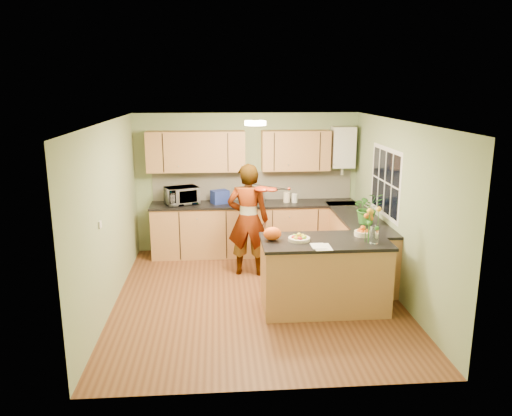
{
  "coord_description": "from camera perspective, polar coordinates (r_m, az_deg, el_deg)",
  "views": [
    {
      "loc": [
        -0.53,
        -6.63,
        2.96
      ],
      "look_at": [
        0.03,
        0.5,
        1.2
      ],
      "focal_mm": 35.0,
      "sensor_mm": 36.0,
      "label": 1
    }
  ],
  "objects": [
    {
      "name": "wall_right",
      "position": [
        7.3,
        15.96,
        -0.29
      ],
      "size": [
        0.02,
        4.5,
        2.5
      ],
      "primitive_type": "cube",
      "color": "#8DA677",
      "rests_on": "floor"
    },
    {
      "name": "back_counter",
      "position": [
        8.96,
        -0.24,
        -2.34
      ],
      "size": [
        3.64,
        0.62,
        0.94
      ],
      "color": "#B88049",
      "rests_on": "floor"
    },
    {
      "name": "wall_front",
      "position": [
        4.73,
        2.29,
        -7.39
      ],
      "size": [
        4.0,
        0.02,
        2.5
      ],
      "primitive_type": "cube",
      "color": "#8DA677",
      "rests_on": "floor"
    },
    {
      "name": "violinist",
      "position": [
        7.88,
        -0.91,
        -1.36
      ],
      "size": [
        0.71,
        0.52,
        1.8
      ],
      "primitive_type": "imported",
      "rotation": [
        0.0,
        0.0,
        2.99
      ],
      "color": "tan",
      "rests_on": "floor"
    },
    {
      "name": "flower_vase",
      "position": [
        6.58,
        13.45,
        -1.12
      ],
      "size": [
        0.28,
        0.28,
        0.51
      ],
      "rotation": [
        0.0,
        0.0,
        0.16
      ],
      "color": "silver",
      "rests_on": "peninsula_island"
    },
    {
      "name": "boiler",
      "position": [
        9.06,
        9.9,
        6.85
      ],
      "size": [
        0.4,
        0.3,
        0.86
      ],
      "color": "white",
      "rests_on": "wall_back"
    },
    {
      "name": "orange_bag",
      "position": [
        6.6,
        1.88,
        -2.95
      ],
      "size": [
        0.29,
        0.27,
        0.18
      ],
      "primitive_type": "ellipsoid",
      "rotation": [
        0.0,
        0.0,
        0.35
      ],
      "color": "#E55312",
      "rests_on": "peninsula_island"
    },
    {
      "name": "upper_cabinets",
      "position": [
        8.79,
        -2.12,
        6.53
      ],
      "size": [
        3.2,
        0.34,
        0.7
      ],
      "color": "#B88049",
      "rests_on": "wall_back"
    },
    {
      "name": "kettle",
      "position": [
        8.83,
        0.5,
        1.36
      ],
      "size": [
        0.15,
        0.15,
        0.29
      ],
      "rotation": [
        0.0,
        0.0,
        0.18
      ],
      "color": "silver",
      "rests_on": "back_counter"
    },
    {
      "name": "potted_plant",
      "position": [
        7.65,
        12.62,
        0.01
      ],
      "size": [
        0.45,
        0.4,
        0.48
      ],
      "primitive_type": "imported",
      "rotation": [
        0.0,
        0.0,
        0.06
      ],
      "color": "#2F6E24",
      "rests_on": "right_counter"
    },
    {
      "name": "ceiling",
      "position": [
        6.67,
        0.12,
        9.84
      ],
      "size": [
        4.0,
        4.5,
        0.02
      ],
      "primitive_type": "cube",
      "color": "silver",
      "rests_on": "wall_back"
    },
    {
      "name": "window_right",
      "position": [
        7.79,
        14.55,
        2.92
      ],
      "size": [
        0.01,
        1.3,
        1.05
      ],
      "color": "white",
      "rests_on": "wall_right"
    },
    {
      "name": "papers",
      "position": [
        6.38,
        7.6,
        -4.42
      ],
      "size": [
        0.22,
        0.29,
        0.01
      ],
      "primitive_type": "cube",
      "color": "white",
      "rests_on": "peninsula_island"
    },
    {
      "name": "microwave",
      "position": [
        8.82,
        -8.47,
        1.42
      ],
      "size": [
        0.65,
        0.55,
        0.3
      ],
      "primitive_type": "imported",
      "rotation": [
        0.0,
        0.0,
        0.38
      ],
      "color": "white",
      "rests_on": "back_counter"
    },
    {
      "name": "wall_left",
      "position": [
        7.0,
        -16.43,
        -0.91
      ],
      "size": [
        0.02,
        4.5,
        2.5
      ],
      "primitive_type": "cube",
      "color": "#8DA677",
      "rests_on": "floor"
    },
    {
      "name": "violin",
      "position": [
        7.56,
        0.69,
        2.19
      ],
      "size": [
        0.67,
        0.58,
        0.17
      ],
      "primitive_type": null,
      "rotation": [
        0.17,
        0.0,
        -0.61
      ],
      "color": "#4F1804",
      "rests_on": "violinist"
    },
    {
      "name": "light_switch",
      "position": [
        6.42,
        -17.39,
        -1.83
      ],
      "size": [
        0.02,
        0.09,
        0.09
      ],
      "primitive_type": "cube",
      "color": "white",
      "rests_on": "wall_left"
    },
    {
      "name": "splashback",
      "position": [
        9.06,
        -0.38,
        2.59
      ],
      "size": [
        3.6,
        0.02,
        0.52
      ],
      "primitive_type": "cube",
      "color": "white",
      "rests_on": "back_counter"
    },
    {
      "name": "ceiling_lamp",
      "position": [
        6.97,
        -0.08,
        9.69
      ],
      "size": [
        0.3,
        0.3,
        0.07
      ],
      "color": "#FFEABF",
      "rests_on": "ceiling"
    },
    {
      "name": "jar_cream",
      "position": [
        8.89,
        3.52,
        1.25
      ],
      "size": [
        0.12,
        0.12,
        0.18
      ],
      "primitive_type": "cylinder",
      "rotation": [
        0.0,
        0.0,
        -0.04
      ],
      "color": "#F7E5C5",
      "rests_on": "back_counter"
    },
    {
      "name": "orange_bowl",
      "position": [
        6.94,
        12.11,
        -2.67
      ],
      "size": [
        0.23,
        0.23,
        0.13
      ],
      "color": "#F7E5C5",
      "rests_on": "peninsula_island"
    },
    {
      "name": "peninsula_island",
      "position": [
        6.85,
        7.77,
        -7.51
      ],
      "size": [
        1.69,
        0.87,
        0.97
      ],
      "color": "#B88049",
      "rests_on": "floor"
    },
    {
      "name": "blue_box",
      "position": [
        8.82,
        -4.14,
        1.29
      ],
      "size": [
        0.35,
        0.31,
        0.23
      ],
      "primitive_type": "cube",
      "rotation": [
        0.0,
        0.0,
        0.43
      ],
      "color": "navy",
      "rests_on": "back_counter"
    },
    {
      "name": "right_counter",
      "position": [
        8.19,
        11.6,
        -4.18
      ],
      "size": [
        0.62,
        2.24,
        0.94
      ],
      "color": "#B88049",
      "rests_on": "floor"
    },
    {
      "name": "fruit_dish",
      "position": [
        6.61,
        4.95,
        -3.4
      ],
      "size": [
        0.29,
        0.29,
        0.1
      ],
      "color": "#F7E5C5",
      "rests_on": "peninsula_island"
    },
    {
      "name": "floor",
      "position": [
        7.28,
        0.11,
        -10.19
      ],
      "size": [
        4.5,
        4.5,
        0.0
      ],
      "primitive_type": "plane",
      "color": "#5B311A",
      "rests_on": "ground"
    },
    {
      "name": "wall_back",
      "position": [
        9.06,
        -1.02,
        2.91
      ],
      "size": [
        4.0,
        0.02,
        2.5
      ],
      "primitive_type": "cube",
      "color": "#8DA677",
      "rests_on": "floor"
    },
    {
      "name": "jar_white",
      "position": [
        8.89,
        4.43,
        1.15
      ],
      "size": [
        0.12,
        0.12,
        0.16
      ],
      "primitive_type": "cylinder",
      "rotation": [
        0.0,
        0.0,
        0.19
      ],
      "color": "white",
      "rests_on": "back_counter"
    }
  ]
}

